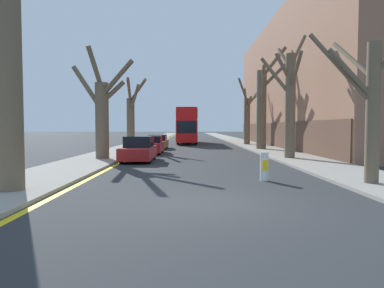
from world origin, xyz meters
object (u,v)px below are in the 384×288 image
object	(u,v)px
parked_car_1	(150,145)
parked_car_2	(158,142)
street_tree_left_2	(131,118)
street_tree_right_3	(247,117)
street_tree_right_1	(290,99)
traffic_bollard	(264,166)
street_tree_right_2	(263,105)
street_tree_left_0	(4,66)
double_decker_bus	(187,124)
parked_car_0	(139,150)
street_tree_right_0	(369,103)
street_tree_left_1	(102,112)

from	to	relation	value
parked_car_1	parked_car_2	distance (m)	6.10
street_tree_left_2	street_tree_right_3	world-z (taller)	street_tree_right_3
street_tree_right_1	traffic_bollard	xyz separation A→B (m)	(-3.45, -8.63, -3.27)
street_tree_right_2	street_tree_left_0	bearing A→B (deg)	-121.02
street_tree_left_2	parked_car_1	bearing A→B (deg)	-65.75
double_decker_bus	parked_car_0	distance (m)	22.83
street_tree_right_1	parked_car_1	xyz separation A→B (m)	(-9.37, 4.86, -3.16)
street_tree_right_1	parked_car_0	xyz separation A→B (m)	(-9.37, -1.08, -3.12)
street_tree_right_2	parked_car_2	xyz separation A→B (m)	(-9.58, 2.02, -3.42)
street_tree_left_2	street_tree_right_0	size ratio (longest dim) A/B	1.11
street_tree_left_1	parked_car_0	distance (m)	3.28
street_tree_left_0	street_tree_left_2	xyz separation A→B (m)	(0.18, 21.21, -0.96)
street_tree_right_1	double_decker_bus	distance (m)	22.58
street_tree_left_2	street_tree_right_1	xyz separation A→B (m)	(11.71, -10.05, 0.90)
parked_car_0	street_tree_right_3	bearing A→B (deg)	62.31
parked_car_0	parked_car_1	world-z (taller)	parked_car_0
street_tree_left_1	double_decker_bus	distance (m)	22.63
street_tree_right_0	traffic_bollard	world-z (taller)	street_tree_right_0
street_tree_left_1	parked_car_1	size ratio (longest dim) A/B	1.58
street_tree_right_2	double_decker_bus	distance (m)	14.42
street_tree_right_2	parked_car_1	distance (m)	10.95
parked_car_0	street_tree_right_2	bearing A→B (deg)	46.28
street_tree_right_3	street_tree_right_2	bearing A→B (deg)	-90.20
street_tree_left_0	street_tree_right_1	world-z (taller)	street_tree_left_0
street_tree_left_0	parked_car_0	distance (m)	10.87
parked_car_0	parked_car_1	distance (m)	5.94
street_tree_right_1	traffic_bollard	size ratio (longest dim) A/B	7.33
street_tree_left_0	street_tree_right_0	bearing A→B (deg)	6.69
street_tree_left_1	street_tree_right_3	size ratio (longest dim) A/B	0.90
parked_car_1	traffic_bollard	xyz separation A→B (m)	(5.92, -13.49, -0.11)
street_tree_right_0	street_tree_right_3	xyz separation A→B (m)	(0.32, 27.02, 0.40)
street_tree_left_1	street_tree_right_2	distance (m)	15.23
street_tree_left_2	street_tree_left_0	bearing A→B (deg)	-90.48
street_tree_right_3	street_tree_left_2	bearing A→B (deg)	-148.97
parked_car_1	street_tree_left_2	bearing A→B (deg)	114.25
street_tree_right_1	street_tree_right_2	xyz separation A→B (m)	(0.21, 8.94, 0.24)
street_tree_left_0	parked_car_1	size ratio (longest dim) A/B	1.97
street_tree_right_3	parked_car_2	world-z (taller)	street_tree_right_3
street_tree_right_2	double_decker_bus	bearing A→B (deg)	118.58
street_tree_right_3	parked_car_2	xyz separation A→B (m)	(-9.61, -6.27, -2.63)
street_tree_right_0	street_tree_right_1	size ratio (longest dim) A/B	0.70
parked_car_1	parked_car_2	bearing A→B (deg)	90.00
street_tree_left_2	traffic_bollard	size ratio (longest dim) A/B	5.74
street_tree_left_2	parked_car_2	bearing A→B (deg)	21.31
street_tree_left_1	street_tree_right_0	bearing A→B (deg)	-38.61
street_tree_right_2	street_tree_right_3	size ratio (longest dim) A/B	1.19
street_tree_right_0	double_decker_bus	bearing A→B (deg)	101.84
street_tree_right_0	street_tree_right_2	world-z (taller)	street_tree_right_2
street_tree_right_3	traffic_bollard	world-z (taller)	street_tree_right_3
street_tree_right_2	street_tree_right_3	distance (m)	8.33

